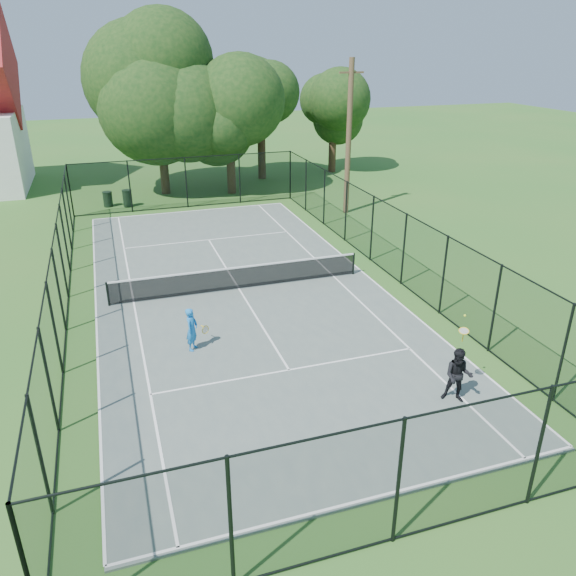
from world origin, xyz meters
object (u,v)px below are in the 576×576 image
object	(u,v)px
tennis_net	(238,277)
player_blue	(192,329)
trash_bin_right	(127,198)
utility_pole	(349,138)
player_black	(458,375)
trash_bin_left	(108,199)

from	to	relation	value
tennis_net	player_blue	bearing A→B (deg)	-120.95
tennis_net	trash_bin_right	bearing A→B (deg)	103.47
utility_pole	player_black	distance (m)	19.21
player_blue	trash_bin_left	bearing A→B (deg)	96.10
tennis_net	trash_bin_left	distance (m)	15.34
trash_bin_right	utility_pole	bearing A→B (deg)	-23.65
tennis_net	utility_pole	world-z (taller)	utility_pole
player_blue	player_black	xyz separation A→B (m)	(6.40, -5.09, 0.08)
utility_pole	trash_bin_left	bearing A→B (deg)	156.72
trash_bin_left	utility_pole	distance (m)	14.80
utility_pole	player_blue	size ratio (longest dim) A/B	5.85
player_black	utility_pole	bearing A→B (deg)	75.56
player_black	trash_bin_left	bearing A→B (deg)	109.36
utility_pole	player_blue	xyz separation A→B (m)	(-11.12, -13.22, -3.49)
tennis_net	trash_bin_right	world-z (taller)	trash_bin_right
tennis_net	trash_bin_right	distance (m)	14.66
tennis_net	player_black	distance (m)	10.09
tennis_net	player_black	world-z (taller)	player_black
tennis_net	trash_bin_left	bearing A→B (deg)	107.24
player_black	tennis_net	bearing A→B (deg)	112.59
player_blue	player_black	world-z (taller)	player_black
trash_bin_left	player_black	bearing A→B (deg)	-70.64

